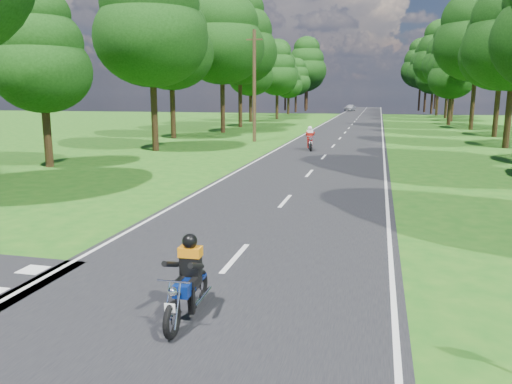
# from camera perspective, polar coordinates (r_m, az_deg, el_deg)

# --- Properties ---
(ground) EXTENTS (160.00, 160.00, 0.00)m
(ground) POSITION_cam_1_polar(r_m,az_deg,el_deg) (9.21, -5.89, -11.52)
(ground) COLOR #195714
(ground) RESTS_ON ground
(main_road) EXTENTS (7.00, 140.00, 0.02)m
(main_road) POSITION_cam_1_polar(r_m,az_deg,el_deg) (58.17, 10.92, 7.57)
(main_road) COLOR black
(main_road) RESTS_ON ground
(road_markings) EXTENTS (7.40, 140.00, 0.01)m
(road_markings) POSITION_cam_1_polar(r_m,az_deg,el_deg) (56.31, 10.68, 7.48)
(road_markings) COLOR silver
(road_markings) RESTS_ON main_road
(treeline) EXTENTS (40.00, 115.35, 14.78)m
(treeline) POSITION_cam_1_polar(r_m,az_deg,el_deg) (68.23, 12.88, 14.95)
(treeline) COLOR black
(treeline) RESTS_ON ground
(telegraph_pole) EXTENTS (1.20, 0.26, 8.00)m
(telegraph_pole) POSITION_cam_1_polar(r_m,az_deg,el_deg) (37.07, -0.19, 12.07)
(telegraph_pole) COLOR #382616
(telegraph_pole) RESTS_ON ground
(rider_near_blue) EXTENTS (0.59, 1.64, 1.35)m
(rider_near_blue) POSITION_cam_1_polar(r_m,az_deg,el_deg) (8.04, -7.91, -9.70)
(rider_near_blue) COLOR navy
(rider_near_blue) RESTS_ON main_road
(rider_far_red) EXTENTS (0.95, 1.88, 1.50)m
(rider_far_red) POSITION_cam_1_polar(r_m,az_deg,el_deg) (31.57, 6.18, 6.14)
(rider_far_red) COLOR #9F0C0E
(rider_far_red) RESTS_ON main_road
(distant_car) EXTENTS (2.44, 4.14, 1.32)m
(distant_car) POSITION_cam_1_polar(r_m,az_deg,el_deg) (100.79, 10.72, 9.44)
(distant_car) COLOR #BBBDC2
(distant_car) RESTS_ON main_road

